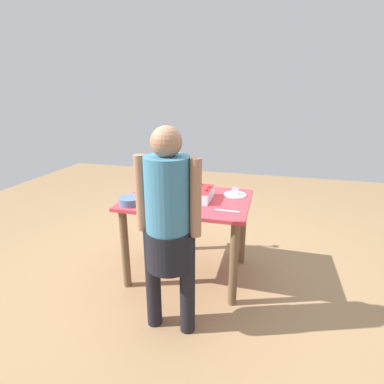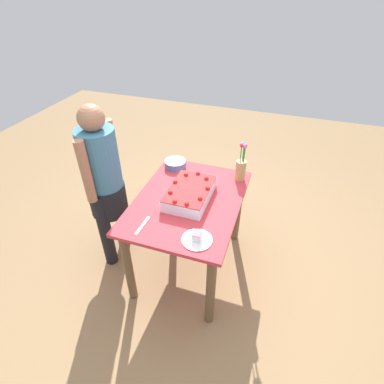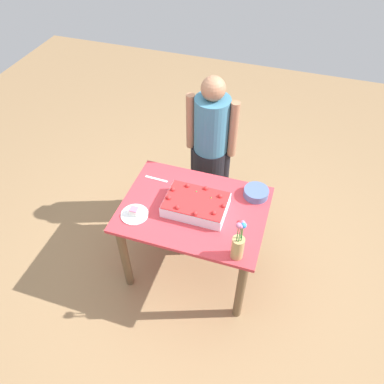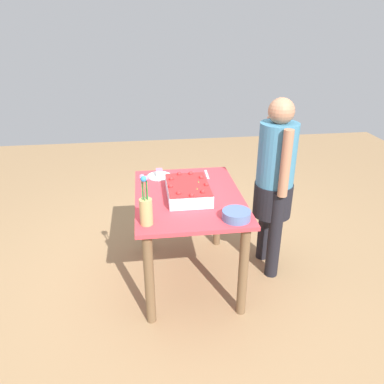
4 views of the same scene
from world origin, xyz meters
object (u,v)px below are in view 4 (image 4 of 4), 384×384
flower_vase (146,207)px  person_standing (275,177)px  sheet_cake (188,190)px  cake_knife (207,174)px  fruit_bowl (236,215)px  serving_plate_with_slice (159,175)px

flower_vase → person_standing: bearing=114.7°
sheet_cake → person_standing: size_ratio=0.31×
person_standing → cake_knife: bearing=-32.9°
flower_vase → fruit_bowl: bearing=88.6°
sheet_cake → serving_plate_with_slice: (-0.42, -0.20, -0.03)m
serving_plate_with_slice → cake_knife: (0.01, 0.41, -0.01)m
cake_knife → flower_vase: (0.80, -0.54, 0.13)m
sheet_cake → serving_plate_with_slice: sheet_cake is taller
person_standing → fruit_bowl: bearing=48.7°
serving_plate_with_slice → fruit_bowl: (0.83, 0.48, 0.02)m
sheet_cake → cake_knife: sheet_cake is taller
cake_knife → fruit_bowl: bearing=-173.1°
cake_knife → fruit_bowl: size_ratio=1.00×
serving_plate_with_slice → flower_vase: flower_vase is taller
cake_knife → person_standing: size_ratio=0.13×
sheet_cake → cake_knife: (-0.41, 0.22, -0.05)m
sheet_cake → flower_vase: 0.51m
serving_plate_with_slice → cake_knife: serving_plate_with_slice is taller
flower_vase → person_standing: (-0.48, 1.04, -0.05)m
fruit_bowl → person_standing: (-0.49, 0.43, 0.05)m
serving_plate_with_slice → fruit_bowl: serving_plate_with_slice is taller
sheet_cake → flower_vase: flower_vase is taller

